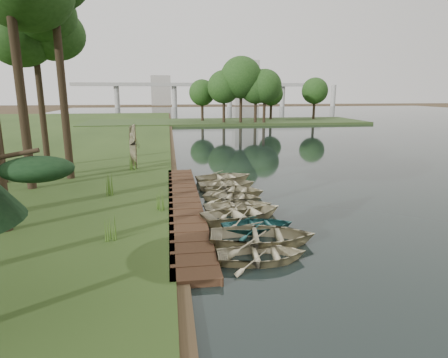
{
  "coord_description": "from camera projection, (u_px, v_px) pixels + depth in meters",
  "views": [
    {
      "loc": [
        -2.26,
        -18.02,
        5.72
      ],
      "look_at": [
        0.41,
        0.18,
        1.39
      ],
      "focal_mm": 30.0,
      "sensor_mm": 36.0,
      "label": 1
    }
  ],
  "objects": [
    {
      "name": "ground",
      "position": [
        217.0,
        207.0,
        18.99
      ],
      "size": [
        300.0,
        300.0,
        0.0
      ],
      "primitive_type": "plane",
      "color": "#3D2F1D"
    },
    {
      "name": "boardwalk",
      "position": [
        185.0,
        205.0,
        18.73
      ],
      "size": [
        1.6,
        16.0,
        0.3
      ],
      "primitive_type": "cube",
      "color": "#3B2516",
      "rests_on": "ground"
    },
    {
      "name": "peninsula",
      "position": [
        226.0,
        122.0,
        68.22
      ],
      "size": [
        50.0,
        14.0,
        0.45
      ],
      "primitive_type": "cube",
      "color": "#2F441E",
      "rests_on": "ground"
    },
    {
      "name": "far_trees",
      "position": [
        207.0,
        87.0,
        66.33
      ],
      "size": [
        45.6,
        5.6,
        8.8
      ],
      "color": "black",
      "rests_on": "peninsula"
    },
    {
      "name": "bridge",
      "position": [
        208.0,
        87.0,
        134.67
      ],
      "size": [
        95.9,
        4.0,
        8.6
      ],
      "color": "#A5A5A0",
      "rests_on": "ground"
    },
    {
      "name": "building_a",
      "position": [
        246.0,
        83.0,
        155.99
      ],
      "size": [
        10.0,
        8.0,
        18.0
      ],
      "primitive_type": "cube",
      "color": "#A5A5A0",
      "rests_on": "ground"
    },
    {
      "name": "building_b",
      "position": [
        161.0,
        90.0,
        156.55
      ],
      "size": [
        8.0,
        8.0,
        12.0
      ],
      "primitive_type": "cube",
      "color": "#A5A5A0",
      "rests_on": "ground"
    },
    {
      "name": "rowboat_0",
      "position": [
        262.0,
        252.0,
        12.72
      ],
      "size": [
        3.2,
        2.36,
        0.64
      ],
      "primitive_type": "imported",
      "rotation": [
        0.0,
        0.0,
        1.52
      ],
      "color": "tan",
      "rests_on": "water"
    },
    {
      "name": "rowboat_1",
      "position": [
        262.0,
        234.0,
        14.1
      ],
      "size": [
        4.38,
        3.4,
        0.83
      ],
      "primitive_type": "imported",
      "rotation": [
        0.0,
        0.0,
        1.43
      ],
      "color": "tan",
      "rests_on": "water"
    },
    {
      "name": "rowboat_2",
      "position": [
        258.0,
        224.0,
        15.46
      ],
      "size": [
        3.12,
        2.3,
        0.62
      ],
      "primitive_type": "imported",
      "rotation": [
        0.0,
        0.0,
        1.62
      ],
      "color": "#276C6C",
      "rests_on": "water"
    },
    {
      "name": "rowboat_3",
      "position": [
        243.0,
        211.0,
        16.85
      ],
      "size": [
        4.47,
        3.74,
        0.8
      ],
      "primitive_type": "imported",
      "rotation": [
        0.0,
        0.0,
        1.87
      ],
      "color": "tan",
      "rests_on": "water"
    },
    {
      "name": "rowboat_4",
      "position": [
        239.0,
        205.0,
        17.92
      ],
      "size": [
        3.48,
        2.58,
        0.69
      ],
      "primitive_type": "imported",
      "rotation": [
        0.0,
        0.0,
        1.63
      ],
      "color": "tan",
      "rests_on": "water"
    },
    {
      "name": "rowboat_5",
      "position": [
        232.0,
        195.0,
        19.69
      ],
      "size": [
        3.71,
        3.26,
        0.64
      ],
      "primitive_type": "imported",
      "rotation": [
        0.0,
        0.0,
        1.15
      ],
      "color": "tan",
      "rests_on": "water"
    },
    {
      "name": "rowboat_6",
      "position": [
        234.0,
        189.0,
        20.96
      ],
      "size": [
        4.01,
        3.55,
        0.69
      ],
      "primitive_type": "imported",
      "rotation": [
        0.0,
        0.0,
        1.14
      ],
      "color": "tan",
      "rests_on": "water"
    },
    {
      "name": "rowboat_7",
      "position": [
        227.0,
        183.0,
        22.23
      ],
      "size": [
        3.58,
        2.67,
        0.71
      ],
      "primitive_type": "imported",
      "rotation": [
        0.0,
        0.0,
        1.64
      ],
      "color": "tan",
      "rests_on": "water"
    },
    {
      "name": "rowboat_8",
      "position": [
        224.0,
        176.0,
        23.93
      ],
      "size": [
        4.02,
        3.19,
        0.75
      ],
      "primitive_type": "imported",
      "rotation": [
        0.0,
        0.0,
        1.75
      ],
      "color": "tan",
      "rests_on": "water"
    },
    {
      "name": "stored_rowboat",
      "position": [
        136.0,
        164.0,
        26.79
      ],
      "size": [
        3.21,
        2.34,
        0.65
      ],
      "primitive_type": "imported",
      "rotation": [
        3.14,
        0.0,
        1.6
      ],
      "color": "tan",
      "rests_on": "bank"
    },
    {
      "name": "tree_6",
      "position": [
        33.0,
        31.0,
        25.39
      ],
      "size": [
        4.44,
        4.44,
        11.4
      ],
      "color": "black",
      "rests_on": "bank"
    },
    {
      "name": "reeds_0",
      "position": [
        113.0,
        228.0,
        13.98
      ],
      "size": [
        0.6,
        0.6,
        0.86
      ],
      "primitive_type": "cone",
      "color": "#3F661E",
      "rests_on": "bank"
    },
    {
      "name": "reeds_1",
      "position": [
        159.0,
        200.0,
        17.43
      ],
      "size": [
        0.6,
        0.6,
        0.93
      ],
      "primitive_type": "cone",
      "color": "#3F661E",
      "rests_on": "bank"
    },
    {
      "name": "reeds_2",
      "position": [
        111.0,
        184.0,
        19.95
      ],
      "size": [
        0.6,
        0.6,
        1.13
      ],
      "primitive_type": "cone",
      "color": "#3F661E",
      "rests_on": "bank"
    },
    {
      "name": "reeds_3",
      "position": [
        133.0,
        162.0,
        26.3
      ],
      "size": [
        0.6,
        0.6,
        1.05
      ],
      "primitive_type": "cone",
      "color": "#3F661E",
      "rests_on": "bank"
    }
  ]
}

